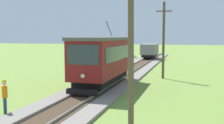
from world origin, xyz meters
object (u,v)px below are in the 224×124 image
(red_tram, at_px, (103,59))
(utility_pole_near_tram, at_px, (131,47))
(utility_pole_mid, at_px, (164,40))
(freight_car, at_px, (150,50))
(track_worker, at_px, (5,95))
(gravel_pile, at_px, (130,55))

(red_tram, xyz_separation_m, utility_pole_near_tram, (4.00, -8.75, 1.29))
(utility_pole_mid, bearing_deg, freight_car, 101.50)
(red_tram, height_order, track_worker, red_tram)
(red_tram, xyz_separation_m, utility_pole_mid, (4.00, 5.65, 1.41))
(red_tram, relative_size, track_worker, 4.79)
(red_tram, xyz_separation_m, freight_car, (-0.00, 25.34, -0.64))
(utility_pole_mid, height_order, gravel_pile, utility_pole_mid)
(red_tram, distance_m, freight_car, 25.35)
(utility_pole_near_tram, bearing_deg, utility_pole_mid, 90.00)
(utility_pole_near_tram, xyz_separation_m, utility_pole_mid, (0.00, 14.39, 0.12))
(utility_pole_near_tram, distance_m, track_worker, 7.04)
(freight_car, bearing_deg, red_tram, -89.99)
(freight_car, bearing_deg, track_worker, -94.35)
(red_tram, height_order, utility_pole_near_tram, utility_pole_near_tram)
(red_tram, bearing_deg, freight_car, 90.01)
(track_worker, bearing_deg, utility_pole_near_tram, -50.01)
(freight_car, bearing_deg, utility_pole_mid, -78.50)
(freight_car, xyz_separation_m, utility_pole_near_tram, (4.01, -34.09, 1.93))
(freight_car, bearing_deg, gravel_pile, 146.79)
(utility_pole_near_tram, height_order, track_worker, utility_pole_near_tram)
(track_worker, bearing_deg, red_tram, 28.31)
(gravel_pile, bearing_deg, utility_pole_near_tram, -77.93)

